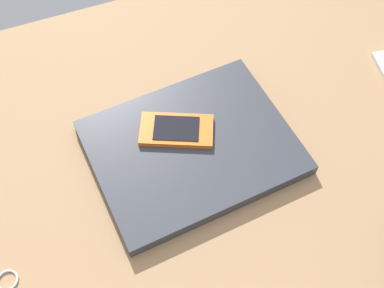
{
  "coord_description": "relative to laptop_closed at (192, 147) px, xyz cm",
  "views": [
    {
      "loc": [
        13.6,
        36.08,
        68.8
      ],
      "look_at": [
        -1.44,
        -1.93,
        5.0
      ],
      "focal_mm": 45.71,
      "sensor_mm": 36.0,
      "label": 1
    }
  ],
  "objects": [
    {
      "name": "laptop_closed",
      "position": [
        0.0,
        0.0,
        0.0
      ],
      "size": [
        32.44,
        26.4,
        2.12
      ],
      "primitive_type": "cube",
      "rotation": [
        0.0,
        0.0,
        0.08
      ],
      "color": "#33353D",
      "rests_on": "desk_surface"
    },
    {
      "name": "key_ring",
      "position": [
        30.92,
        10.12,
        -0.88
      ],
      "size": [
        3.01,
        3.01,
        0.36
      ],
      "primitive_type": "torus",
      "color": "silver",
      "rests_on": "desk_surface"
    },
    {
      "name": "desk_surface",
      "position": [
        1.44,
        1.93,
        -2.56
      ],
      "size": [
        120.0,
        80.0,
        3.0
      ],
      "primitive_type": "cube",
      "color": "#9E7751",
      "rests_on": "ground"
    },
    {
      "name": "cell_phone_on_laptop",
      "position": [
        1.24,
        -2.97,
        1.55
      ],
      "size": [
        12.88,
        10.18,
        1.04
      ],
      "color": "orange",
      "rests_on": "laptop_closed"
    }
  ]
}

